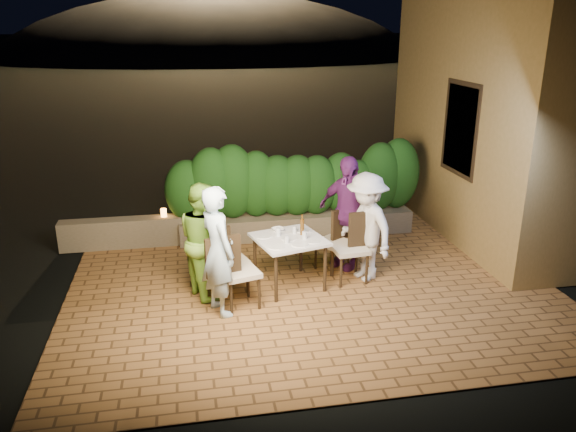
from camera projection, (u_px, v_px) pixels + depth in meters
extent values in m
plane|color=black|center=(315.00, 293.00, 8.08)|extent=(400.00, 400.00, 0.00)
cube|color=olive|center=(307.00, 282.00, 8.56)|extent=(7.00, 6.00, 0.15)
cube|color=olive|center=(493.00, 94.00, 9.73)|extent=(1.60, 5.00, 5.00)
cube|color=black|center=(462.00, 129.00, 9.29)|extent=(0.08, 1.00, 1.40)
cube|color=black|center=(461.00, 129.00, 9.29)|extent=(0.06, 1.15, 1.55)
cube|color=#6F6246|center=(297.00, 224.00, 10.18)|extent=(4.20, 0.55, 0.40)
cube|color=#6F6246|center=(126.00, 233.00, 9.64)|extent=(2.20, 0.30, 0.50)
ellipsoid|color=black|center=(215.00, 92.00, 65.48)|extent=(52.00, 40.00, 22.00)
cylinder|color=white|center=(276.00, 247.00, 7.70)|extent=(0.24, 0.24, 0.01)
cylinder|color=white|center=(264.00, 236.00, 8.08)|extent=(0.23, 0.23, 0.01)
cylinder|color=white|center=(313.00, 241.00, 7.90)|extent=(0.22, 0.22, 0.01)
cylinder|color=white|center=(302.00, 230.00, 8.30)|extent=(0.23, 0.23, 0.01)
cylinder|color=white|center=(289.00, 238.00, 8.01)|extent=(0.24, 0.24, 0.01)
cylinder|color=white|center=(300.00, 244.00, 7.78)|extent=(0.24, 0.24, 0.01)
cylinder|color=silver|center=(287.00, 240.00, 7.82)|extent=(0.06, 0.06, 0.11)
cylinder|color=silver|center=(278.00, 232.00, 8.09)|extent=(0.07, 0.07, 0.12)
cylinder|color=silver|center=(304.00, 235.00, 7.96)|extent=(0.07, 0.07, 0.12)
cylinder|color=silver|center=(294.00, 230.00, 8.20)|extent=(0.06, 0.06, 0.11)
imported|color=white|center=(278.00, 229.00, 8.30)|extent=(0.22, 0.22, 0.04)
imported|color=silver|center=(218.00, 251.00, 7.25)|extent=(0.64, 0.75, 1.75)
imported|color=#94D442|center=(204.00, 240.00, 7.78)|extent=(0.87, 0.97, 1.64)
imported|color=silver|center=(366.00, 227.00, 8.25)|extent=(0.93, 1.20, 1.64)
imported|color=#622369|center=(347.00, 212.00, 8.66)|extent=(0.98, 1.10, 1.79)
cylinder|color=orange|center=(164.00, 213.00, 9.65)|extent=(0.10, 0.10, 0.14)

